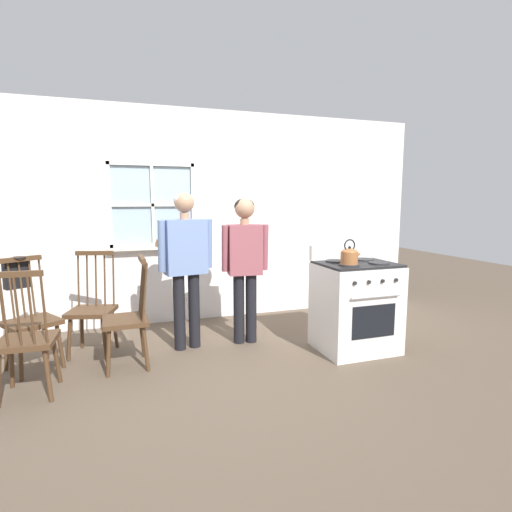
# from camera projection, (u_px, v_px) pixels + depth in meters

# --- Properties ---
(ground_plane) EXTENTS (16.00, 16.00, 0.00)m
(ground_plane) POSITION_uv_depth(u_px,v_px,m) (219.00, 357.00, 4.00)
(ground_plane) COLOR brown
(wall_back) EXTENTS (6.40, 0.16, 2.70)m
(wall_back) POSITION_uv_depth(u_px,v_px,m) (194.00, 217.00, 5.13)
(wall_back) COLOR white
(wall_back) RESTS_ON ground_plane
(chair_by_window) EXTENTS (0.57, 0.56, 1.04)m
(chair_by_window) POSITION_uv_depth(u_px,v_px,m) (31.00, 321.00, 3.67)
(chair_by_window) COLOR #4C331E
(chair_by_window) RESTS_ON ground_plane
(chair_near_wall) EXTENTS (0.42, 0.43, 1.04)m
(chair_near_wall) POSITION_uv_depth(u_px,v_px,m) (128.00, 319.00, 3.73)
(chair_near_wall) COLOR #4C331E
(chair_near_wall) RESTS_ON ground_plane
(chair_center_cluster) EXTENTS (0.44, 0.43, 1.04)m
(chair_center_cluster) POSITION_uv_depth(u_px,v_px,m) (26.00, 341.00, 3.15)
(chair_center_cluster) COLOR #4C331E
(chair_center_cluster) RESTS_ON ground_plane
(chair_near_stove) EXTENTS (0.52, 0.50, 1.04)m
(chair_near_stove) POSITION_uv_depth(u_px,v_px,m) (92.00, 310.00, 4.05)
(chair_near_stove) COLOR #4C331E
(chair_near_stove) RESTS_ON ground_plane
(person_elderly_left) EXTENTS (0.58, 0.28, 1.64)m
(person_elderly_left) POSITION_uv_depth(u_px,v_px,m) (185.00, 255.00, 4.12)
(person_elderly_left) COLOR black
(person_elderly_left) RESTS_ON ground_plane
(person_teen_center) EXTENTS (0.52, 0.25, 1.58)m
(person_teen_center) POSITION_uv_depth(u_px,v_px,m) (245.00, 256.00, 4.30)
(person_teen_center) COLOR black
(person_teen_center) RESTS_ON ground_plane
(stove) EXTENTS (0.77, 0.68, 1.08)m
(stove) POSITION_uv_depth(u_px,v_px,m) (355.00, 305.00, 4.16)
(stove) COLOR white
(stove) RESTS_ON ground_plane
(kettle) EXTENTS (0.21, 0.17, 0.25)m
(kettle) POSITION_uv_depth(u_px,v_px,m) (349.00, 255.00, 3.90)
(kettle) COLOR #A86638
(kettle) RESTS_ON stove
(potted_plant) EXTENTS (0.15, 0.15, 0.25)m
(potted_plant) POSITION_uv_depth(u_px,v_px,m) (162.00, 241.00, 4.96)
(potted_plant) COLOR #935B3D
(potted_plant) RESTS_ON wall_back
(handbag) EXTENTS (0.24, 0.25, 0.31)m
(handbag) POSITION_uv_depth(u_px,v_px,m) (17.00, 274.00, 3.76)
(handbag) COLOR black
(handbag) RESTS_ON chair_by_window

